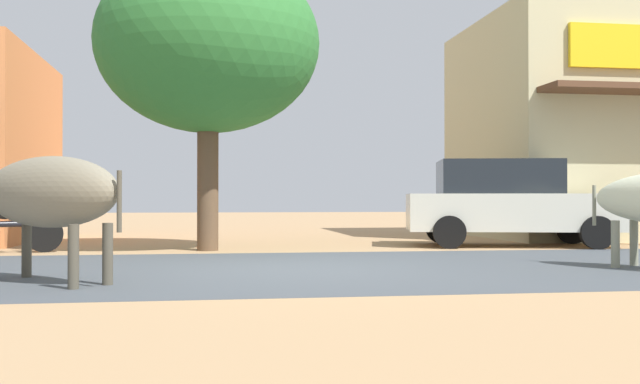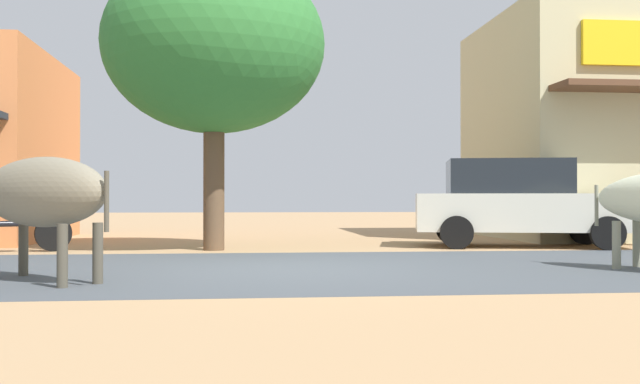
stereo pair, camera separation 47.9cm
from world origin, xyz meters
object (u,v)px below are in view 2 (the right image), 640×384
(parked_hatchback_car, at_px, (519,202))
(cow_near_brown, at_px, (38,193))
(parked_motorcycle, at_px, (13,225))
(roadside_tree, at_px, (214,46))

(parked_hatchback_car, height_order, cow_near_brown, parked_hatchback_car)
(parked_motorcycle, xyz_separation_m, cow_near_brown, (1.57, -4.37, 0.49))
(cow_near_brown, bearing_deg, roadside_tree, 69.50)
(roadside_tree, height_order, parked_hatchback_car, roadside_tree)
(roadside_tree, bearing_deg, cow_near_brown, -110.50)
(roadside_tree, relative_size, parked_hatchback_car, 1.21)
(roadside_tree, height_order, parked_motorcycle, roadside_tree)
(parked_hatchback_car, distance_m, parked_motorcycle, 9.04)
(parked_hatchback_car, bearing_deg, roadside_tree, -176.61)
(roadside_tree, bearing_deg, parked_motorcycle, -175.04)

